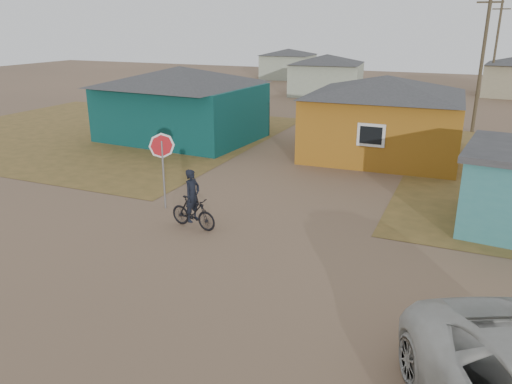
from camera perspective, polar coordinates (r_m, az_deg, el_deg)
ground at (r=13.57m, az=-7.40°, el=-8.66°), size 120.00×120.00×0.00m
grass_nw at (r=31.51m, az=-17.46°, el=6.55°), size 20.00×18.00×0.00m
house_teal at (r=28.32m, az=-8.56°, el=10.12°), size 8.93×7.08×4.00m
house_yellow at (r=24.92m, az=14.42°, el=8.46°), size 7.72×6.76×3.90m
house_pale_west at (r=46.15m, az=8.07°, el=13.18°), size 7.04×6.15×3.60m
house_pale_north at (r=59.99m, az=3.70°, el=14.47°), size 6.28×5.81×3.40m
utility_pole_near at (r=32.33m, az=24.42°, el=13.48°), size 1.40×0.20×8.00m
utility_pole_far at (r=48.32m, az=25.70°, el=14.54°), size 1.40×0.20×8.00m
stop_sign at (r=17.36m, az=-10.66°, el=4.29°), size 0.84×0.35×2.70m
cyclist at (r=15.86m, az=-7.22°, el=-1.71°), size 1.76×0.73×1.93m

